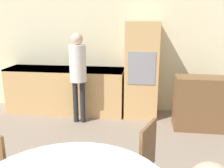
% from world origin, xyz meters
% --- Properties ---
extents(wall_back, '(6.55, 0.05, 2.60)m').
position_xyz_m(wall_back, '(0.00, 5.23, 1.30)').
color(wall_back, beige).
rests_on(wall_back, ground_plane).
extents(kitchen_counter, '(2.36, 0.60, 0.92)m').
position_xyz_m(kitchen_counter, '(-1.24, 4.88, 0.47)').
color(kitchen_counter, tan).
rests_on(kitchen_counter, ground_plane).
extents(oven_unit, '(0.63, 0.59, 1.83)m').
position_xyz_m(oven_unit, '(0.29, 4.89, 0.92)').
color(oven_unit, tan).
rests_on(oven_unit, ground_plane).
extents(sideboard, '(1.01, 0.45, 0.93)m').
position_xyz_m(sideboard, '(1.38, 4.39, 0.46)').
color(sideboard, brown).
rests_on(sideboard, ground_plane).
extents(chair_far_right, '(0.52, 0.52, 0.93)m').
position_xyz_m(chair_far_right, '(0.31, 2.35, 0.52)').
color(chair_far_right, brown).
rests_on(chair_far_right, ground_plane).
extents(person_standing, '(0.30, 0.30, 1.64)m').
position_xyz_m(person_standing, '(-0.84, 4.40, 1.03)').
color(person_standing, '#262628').
rests_on(person_standing, ground_plane).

